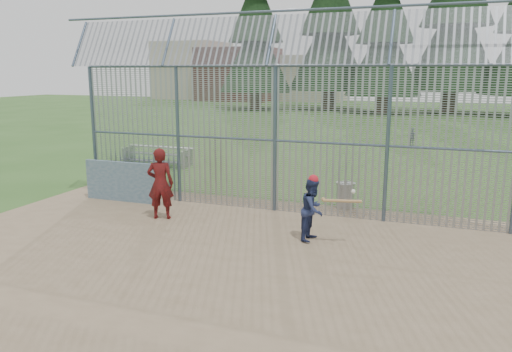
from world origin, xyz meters
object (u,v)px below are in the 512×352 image
at_px(trash_can, 345,195).
at_px(bleacher, 157,155).
at_px(batter, 313,209).
at_px(onlooker, 160,184).
at_px(dugout_wall, 122,182).

height_order(trash_can, bleacher, trash_can).
distance_m(batter, onlooker, 4.20).
xyz_separation_m(dugout_wall, batter, (6.20, -1.48, 0.12)).
bearing_deg(onlooker, batter, 156.40).
xyz_separation_m(onlooker, trash_can, (4.39, 2.78, -0.58)).
bearing_deg(batter, trash_can, 3.56).
relative_size(batter, onlooker, 0.76).
relative_size(batter, trash_can, 1.76).
distance_m(dugout_wall, onlooker, 2.36).
height_order(batter, onlooker, onlooker).
relative_size(onlooker, bleacher, 0.63).
bearing_deg(dugout_wall, batter, -13.40).
xyz_separation_m(batter, bleacher, (-8.46, 7.17, -0.33)).
xyz_separation_m(dugout_wall, onlooker, (2.02, -1.17, 0.34)).
distance_m(trash_can, bleacher, 9.58).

